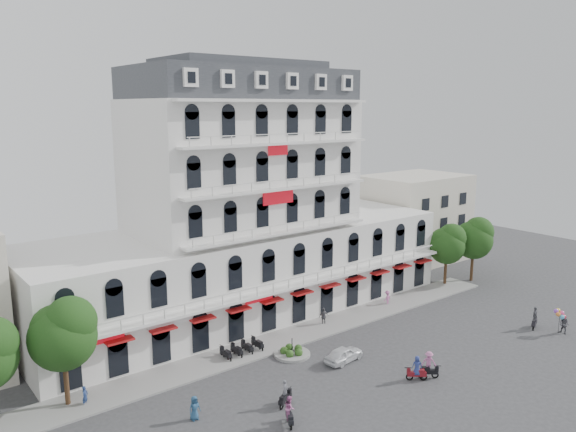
% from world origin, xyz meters
% --- Properties ---
extents(ground, '(120.00, 120.00, 0.00)m').
position_xyz_m(ground, '(0.00, 0.00, 0.00)').
color(ground, '#38383A').
rests_on(ground, ground).
extents(sidewalk, '(53.00, 4.00, 0.16)m').
position_xyz_m(sidewalk, '(0.00, 9.00, 0.08)').
color(sidewalk, gray).
rests_on(sidewalk, ground).
extents(main_building, '(45.00, 15.00, 25.80)m').
position_xyz_m(main_building, '(0.00, 18.00, 9.96)').
color(main_building, silver).
rests_on(main_building, ground).
extents(flank_building_east, '(14.00, 10.00, 12.00)m').
position_xyz_m(flank_building_east, '(30.00, 20.00, 6.00)').
color(flank_building_east, beige).
rests_on(flank_building_east, ground).
extents(traffic_island, '(3.20, 3.20, 1.60)m').
position_xyz_m(traffic_island, '(-3.00, 6.00, 0.26)').
color(traffic_island, gray).
rests_on(traffic_island, ground).
extents(parked_scooter_row, '(4.40, 1.80, 1.10)m').
position_xyz_m(parked_scooter_row, '(-6.35, 8.80, 0.00)').
color(parked_scooter_row, black).
rests_on(parked_scooter_row, ground).
extents(tree_west_inner, '(4.76, 4.76, 8.25)m').
position_xyz_m(tree_west_inner, '(-20.95, 9.48, 5.68)').
color(tree_west_inner, '#382314').
rests_on(tree_west_inner, ground).
extents(tree_east_inner, '(4.40, 4.37, 7.57)m').
position_xyz_m(tree_east_inner, '(24.05, 9.98, 5.21)').
color(tree_east_inner, '#382314').
rests_on(tree_east_inner, ground).
extents(tree_east_outer, '(4.65, 4.65, 8.05)m').
position_xyz_m(tree_east_outer, '(28.05, 8.98, 5.55)').
color(tree_east_outer, '#382314').
rests_on(tree_east_outer, ground).
extents(parked_car, '(3.97, 1.97, 1.30)m').
position_xyz_m(parked_car, '(-0.26, 2.38, 0.65)').
color(parked_car, white).
rests_on(parked_car, ground).
extents(rider_west, '(1.59, 0.96, 2.04)m').
position_xyz_m(rider_west, '(-8.62, -0.25, 0.89)').
color(rider_west, black).
rests_on(rider_west, ground).
extents(rider_southwest, '(1.04, 1.54, 2.17)m').
position_xyz_m(rider_southwest, '(-9.92, -2.42, 1.10)').
color(rider_southwest, black).
rests_on(rider_southwest, ground).
extents(rider_east, '(1.37, 1.24, 2.05)m').
position_xyz_m(rider_east, '(1.95, -3.64, 1.00)').
color(rider_east, maroon).
rests_on(rider_east, ground).
extents(rider_northeast, '(1.63, 0.86, 2.22)m').
position_xyz_m(rider_northeast, '(19.44, -3.88, 1.10)').
color(rider_northeast, '#242228').
rests_on(rider_northeast, ground).
extents(rider_center, '(1.35, 1.27, 2.26)m').
position_xyz_m(rider_center, '(3.01, -3.94, 1.20)').
color(rider_center, black).
rests_on(rider_center, ground).
extents(pedestrian_left, '(0.86, 0.57, 1.74)m').
position_xyz_m(pedestrian_left, '(-14.66, 2.18, 0.87)').
color(pedestrian_left, navy).
rests_on(pedestrian_left, ground).
extents(pedestrian_mid, '(1.13, 0.66, 1.80)m').
position_xyz_m(pedestrian_mid, '(3.81, 9.50, 0.90)').
color(pedestrian_mid, '#515057').
rests_on(pedestrian_mid, ground).
extents(pedestrian_right, '(1.15, 0.79, 1.63)m').
position_xyz_m(pedestrian_right, '(13.10, 9.50, 0.81)').
color(pedestrian_right, '#CC6CAC').
rests_on(pedestrian_right, ground).
extents(pedestrian_far, '(0.66, 0.64, 1.52)m').
position_xyz_m(pedestrian_far, '(-20.00, 8.71, 0.76)').
color(pedestrian_far, navy).
rests_on(pedestrian_far, ground).
extents(balloon_vendor, '(1.34, 1.29, 2.45)m').
position_xyz_m(balloon_vendor, '(20.28, -6.20, 1.25)').
color(balloon_vendor, '#525259').
rests_on(balloon_vendor, ground).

